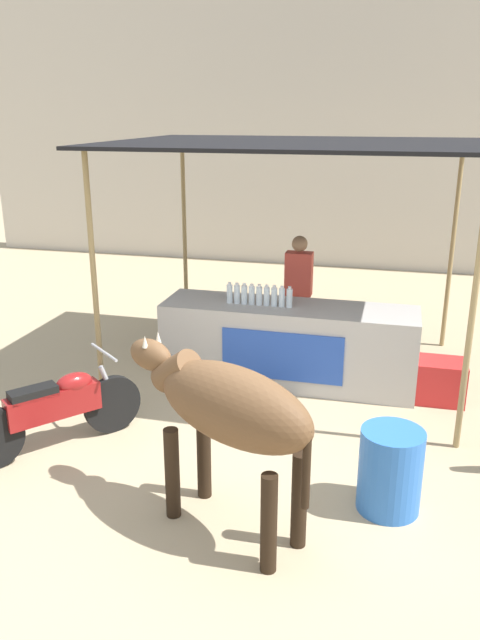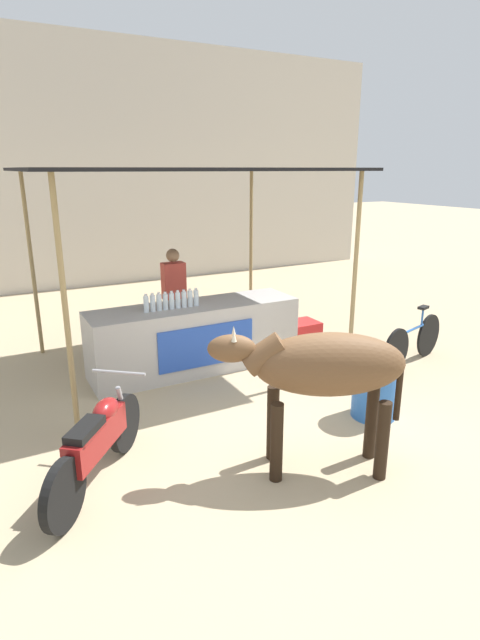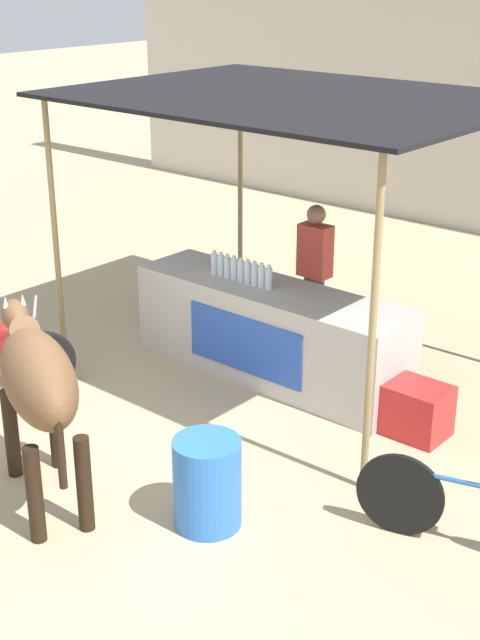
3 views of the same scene
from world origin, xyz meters
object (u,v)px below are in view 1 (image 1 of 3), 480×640
object	(u,v)px
water_barrel	(390,470)
cow	(227,408)
stall_counter	(288,344)
cooler_box	(438,381)
motorcycle_parked	(56,408)
vendor_behind_counter	(298,297)

from	to	relation	value
water_barrel	cow	world-z (taller)	cow
stall_counter	cooler_box	world-z (taller)	stall_counter
cooler_box	water_barrel	world-z (taller)	water_barrel
motorcycle_parked	water_barrel	bearing A→B (deg)	-3.68
stall_counter	water_barrel	size ratio (longest dim) A/B	4.22
cooler_box	cow	size ratio (longest dim) A/B	0.34
cow	cooler_box	bearing A→B (deg)	58.66
water_barrel	cooler_box	bearing A→B (deg)	77.98
stall_counter	cooler_box	size ratio (longest dim) A/B	5.00
cow	water_barrel	bearing A→B (deg)	24.56
vendor_behind_counter	cooler_box	bearing A→B (deg)	-25.87
stall_counter	motorcycle_parked	bearing A→B (deg)	-131.36
stall_counter	water_barrel	bearing A→B (deg)	-61.45
vendor_behind_counter	motorcycle_parked	xyz separation A→B (m)	(-1.86, -2.88, -0.42)
stall_counter	water_barrel	world-z (taller)	stall_counter
stall_counter	vendor_behind_counter	size ratio (longest dim) A/B	1.82
vendor_behind_counter	motorcycle_parked	distance (m)	3.45
cooler_box	water_barrel	size ratio (longest dim) A/B	0.84
water_barrel	motorcycle_parked	distance (m)	3.14
water_barrel	stall_counter	bearing A→B (deg)	118.55
cooler_box	vendor_behind_counter	bearing A→B (deg)	154.13
stall_counter	cow	world-z (taller)	cow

